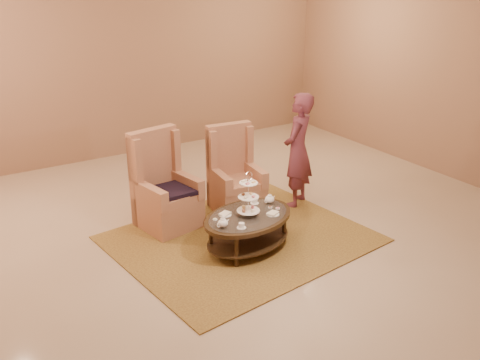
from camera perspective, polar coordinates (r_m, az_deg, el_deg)
ground at (r=6.56m, az=0.52°, el=-6.90°), size 8.00×8.00×0.00m
ceiling at (r=6.56m, az=0.52°, el=-6.90°), size 8.00×8.00×0.02m
wall_back at (r=9.47m, az=-12.88°, el=12.84°), size 8.00×0.04×3.50m
wall_right at (r=8.70m, az=23.81°, el=10.78°), size 0.04×8.00×3.50m
rug at (r=6.68m, az=0.09°, el=-6.27°), size 3.18×2.76×0.02m
tea_table at (r=6.32m, az=0.88°, el=-4.43°), size 1.34×1.06×0.99m
armchair_left at (r=6.94m, az=-8.13°, el=-1.54°), size 0.80×0.82×1.26m
armchair_right at (r=7.34m, az=-0.61°, el=-0.21°), size 0.70×0.72×1.18m
person at (r=7.38m, az=6.18°, el=3.14°), size 0.70×0.64×1.61m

